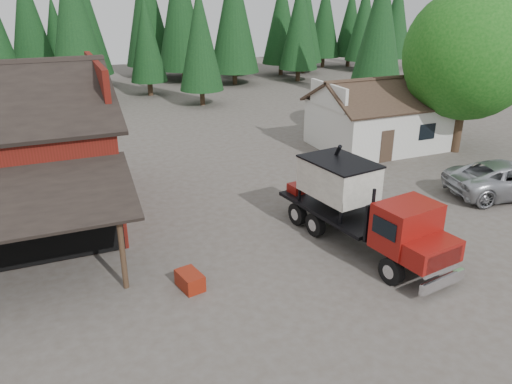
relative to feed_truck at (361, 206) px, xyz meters
name	(u,v)px	position (x,y,z in m)	size (l,w,h in m)	color
ground	(292,283)	(-3.83, -1.53, -1.79)	(120.00, 120.00, 0.00)	#4E463D
farmhouse	(379,122)	(9.16, 11.46, -0.12)	(8.60, 6.42, 4.65)	silver
deciduous_tree	(469,59)	(13.18, 8.44, 4.12)	(8.00, 8.00, 10.20)	#382619
conifer_backdrop	(116,88)	(-3.83, 40.47, -1.79)	(76.00, 16.00, 16.00)	black
near_pine_b	(200,38)	(2.17, 28.47, 4.10)	(3.96, 3.96, 10.40)	#382619
near_pine_c	(380,24)	(18.17, 24.47, 5.10)	(4.84, 4.84, 12.40)	#382619
near_pine_d	(74,20)	(-7.83, 32.47, 5.61)	(5.28, 5.28, 13.40)	#382619
feed_truck	(361,206)	(0.00, 0.00, 0.00)	(3.47, 8.71, 3.83)	black
silver_car	(509,179)	(10.17, 1.62, -0.90)	(2.95, 6.40, 1.78)	#B6B9BF
equip_box	(190,280)	(-7.33, -0.36, -1.49)	(0.70, 1.10, 0.60)	maroon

